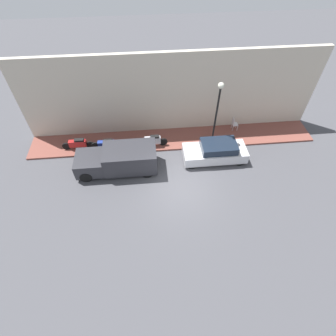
# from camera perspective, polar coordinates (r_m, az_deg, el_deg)

# --- Properties ---
(ground_plane) EXTENTS (60.00, 60.00, 0.00)m
(ground_plane) POSITION_cam_1_polar(r_m,az_deg,el_deg) (15.83, 2.79, -4.35)
(ground_plane) COLOR #47474C
(sidewalk) EXTENTS (2.22, 19.75, 0.12)m
(sidewalk) POSITION_cam_1_polar(r_m,az_deg,el_deg) (18.76, 1.09, 6.35)
(sidewalk) COLOR brown
(sidewalk) RESTS_ON ground_plane
(building_facade) EXTENTS (0.30, 19.75, 5.75)m
(building_facade) POSITION_cam_1_polar(r_m,az_deg,el_deg) (18.06, 0.77, 15.71)
(building_facade) COLOR beige
(building_facade) RESTS_ON ground_plane
(parked_car) EXTENTS (1.64, 4.07, 1.35)m
(parked_car) POSITION_cam_1_polar(r_m,az_deg,el_deg) (17.24, 10.29, 3.54)
(parked_car) COLOR silver
(parked_car) RESTS_ON ground_plane
(delivery_van) EXTENTS (1.91, 4.96, 1.65)m
(delivery_van) POSITION_cam_1_polar(r_m,az_deg,el_deg) (16.47, -10.84, 1.85)
(delivery_van) COLOR #2D2D33
(delivery_van) RESTS_ON ground_plane
(motorcycle_red) EXTENTS (0.30, 2.11, 0.80)m
(motorcycle_red) POSITION_cam_1_polar(r_m,az_deg,el_deg) (18.67, -19.02, 5.05)
(motorcycle_red) COLOR #B21E1E
(motorcycle_red) RESTS_ON sidewalk
(motorcycle_blue) EXTENTS (0.30, 2.06, 0.82)m
(motorcycle_blue) POSITION_cam_1_polar(r_m,az_deg,el_deg) (18.06, -13.24, 5.06)
(motorcycle_blue) COLOR navy
(motorcycle_blue) RESTS_ON sidewalk
(scooter_silver) EXTENTS (0.30, 2.01, 0.85)m
(scooter_silver) POSITION_cam_1_polar(r_m,az_deg,el_deg) (17.88, -3.31, 5.99)
(scooter_silver) COLOR #B7B7BF
(scooter_silver) RESTS_ON sidewalk
(streetlamp) EXTENTS (0.37, 0.37, 4.69)m
(streetlamp) POSITION_cam_1_polar(r_m,az_deg,el_deg) (16.52, 10.79, 13.35)
(streetlamp) COLOR black
(streetlamp) RESTS_ON sidewalk
(cafe_chair) EXTENTS (0.40, 0.40, 0.95)m
(cafe_chair) POSITION_cam_1_polar(r_m,az_deg,el_deg) (19.74, 14.20, 9.41)
(cafe_chair) COLOR silver
(cafe_chair) RESTS_ON sidewalk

